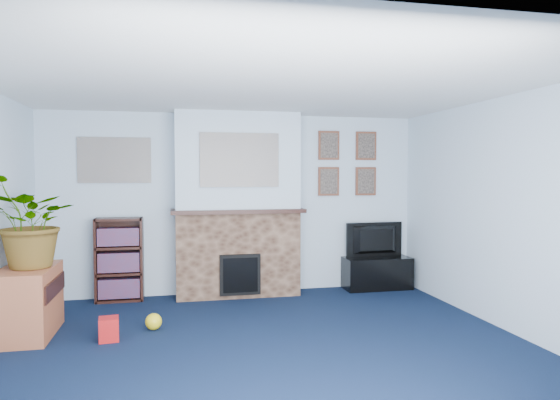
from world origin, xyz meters
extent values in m
cube|color=black|center=(0.00, 0.00, 0.00)|extent=(5.00, 4.50, 0.01)
cube|color=white|center=(0.00, 0.00, 2.40)|extent=(5.00, 4.50, 0.01)
cube|color=silver|center=(0.00, 2.25, 1.20)|extent=(5.00, 0.04, 2.40)
cube|color=silver|center=(0.00, -2.25, 1.20)|extent=(5.00, 0.04, 2.40)
cube|color=silver|center=(2.50, 0.00, 1.20)|extent=(0.04, 4.50, 2.40)
cube|color=brown|center=(0.00, 2.05, 0.55)|extent=(1.60, 0.40, 1.10)
cube|color=brown|center=(0.00, 2.05, 1.75)|extent=(1.60, 0.40, 1.30)
cube|color=brown|center=(0.00, 2.02, 1.12)|extent=(1.72, 0.50, 0.05)
cube|color=brown|center=(0.00, 1.84, 0.32)|extent=(0.52, 0.08, 0.52)
cube|color=brown|center=(0.00, 1.80, 0.32)|extent=(0.44, 0.02, 0.44)
cube|color=gray|center=(0.00, 1.84, 1.78)|extent=(1.00, 0.03, 0.68)
cube|color=gray|center=(-1.55, 2.23, 1.78)|extent=(0.90, 0.03, 0.58)
cube|color=brown|center=(1.30, 2.23, 2.00)|extent=(0.30, 0.03, 0.40)
cube|color=brown|center=(1.85, 2.23, 2.00)|extent=(0.30, 0.03, 0.40)
cube|color=brown|center=(1.30, 2.23, 1.50)|extent=(0.30, 0.03, 0.40)
cube|color=brown|center=(1.85, 2.23, 1.50)|extent=(0.30, 0.03, 0.40)
cube|color=black|center=(1.95, 2.03, 0.23)|extent=(0.93, 0.39, 0.44)
imported|color=black|center=(1.95, 2.05, 0.68)|extent=(0.84, 0.15, 0.48)
cube|color=black|center=(-1.50, 2.23, 0.53)|extent=(0.58, 0.02, 1.05)
cube|color=black|center=(-1.77, 2.10, 0.53)|extent=(0.03, 0.28, 1.05)
cube|color=black|center=(-1.22, 2.10, 0.53)|extent=(0.03, 0.28, 1.05)
cube|color=black|center=(-1.50, 2.10, 0.01)|extent=(0.56, 0.28, 0.03)
cube|color=black|center=(-1.50, 2.10, 0.35)|extent=(0.56, 0.28, 0.03)
cube|color=black|center=(-1.50, 2.10, 0.68)|extent=(0.56, 0.28, 0.03)
cube|color=black|center=(-1.50, 2.10, 1.04)|extent=(0.56, 0.28, 0.03)
cube|color=black|center=(-1.50, 2.09, 0.17)|extent=(0.50, 0.22, 0.24)
cube|color=black|center=(-1.50, 2.09, 0.50)|extent=(0.50, 0.22, 0.24)
cube|color=black|center=(-1.50, 2.09, 0.82)|extent=(0.50, 0.22, 0.22)
cube|color=#AB5836|center=(-2.24, 0.84, 0.35)|extent=(0.49, 0.88, 0.68)
imported|color=#26661E|center=(-2.19, 0.79, 1.14)|extent=(0.86, 0.95, 0.92)
cube|color=gold|center=(-0.04, 2.00, 1.22)|extent=(0.09, 0.05, 0.13)
cylinder|color=#B2BFC6|center=(0.26, 2.00, 1.23)|extent=(0.05, 0.05, 0.16)
sphere|color=gray|center=(-0.62, 2.00, 1.22)|extent=(0.13, 0.13, 0.13)
cylinder|color=red|center=(0.73, 2.00, 1.21)|extent=(0.07, 0.07, 0.13)
cube|color=#198C26|center=(-2.30, 0.83, 0.14)|extent=(0.42, 0.37, 0.28)
sphere|color=yellow|center=(-1.04, 0.78, 0.09)|extent=(0.17, 0.17, 0.17)
cube|color=red|center=(-1.44, 0.53, 0.11)|extent=(0.20, 0.20, 0.22)
cylinder|color=orange|center=(-2.30, 0.97, 0.07)|extent=(0.33, 0.15, 0.19)
camera|label=1|loc=(-0.82, -4.43, 1.60)|focal=32.00mm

